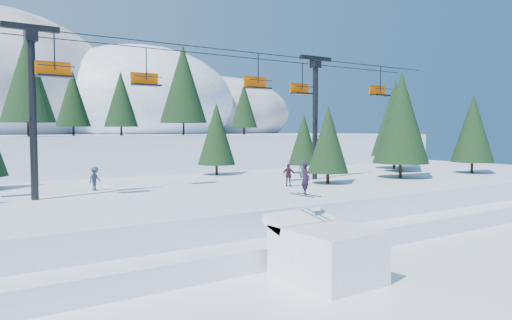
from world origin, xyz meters
TOP-DOWN VIEW (x-y plane):
  - ground at (0.00, 0.00)m, footprint 160.00×160.00m
  - mid_shelf at (0.00, 18.00)m, footprint 70.00×22.00m
  - berm at (0.00, 8.00)m, footprint 70.00×6.00m
  - jump_kicker at (-0.02, 2.57)m, footprint 3.44×4.69m
  - chairlift at (2.12, 18.05)m, footprint 46.00×3.21m
  - conifer_stand at (4.32, 18.39)m, footprint 63.52×17.10m
  - distant_skiers at (-1.50, 17.45)m, footprint 28.55×7.22m
  - banner_near at (4.85, 5.30)m, footprint 2.77×0.76m
  - banner_far at (11.81, 5.79)m, footprint 2.84×0.35m

SIDE VIEW (x-z plane):
  - ground at x=0.00m, z-range 0.00..0.00m
  - banner_near at x=4.85m, z-range 0.09..0.99m
  - banner_far at x=11.81m, z-range 0.09..0.99m
  - berm at x=0.00m, z-range 0.00..1.10m
  - mid_shelf at x=0.00m, z-range 0.00..2.50m
  - jump_kicker at x=-0.02m, z-range -1.32..3.85m
  - distant_skiers at x=-1.50m, z-range 2.47..4.16m
  - conifer_stand at x=4.32m, z-range 2.25..11.77m
  - chairlift at x=2.12m, z-range 4.18..14.46m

